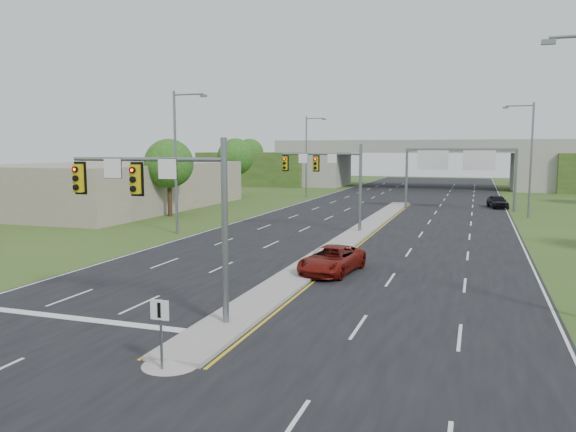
% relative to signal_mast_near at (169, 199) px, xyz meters
% --- Properties ---
extents(ground, '(240.00, 240.00, 0.00)m').
position_rel_signal_mast_near_xyz_m(ground, '(2.26, 0.07, -4.73)').
color(ground, '#2E4C1B').
rests_on(ground, ground).
extents(road, '(24.00, 160.00, 0.02)m').
position_rel_signal_mast_near_xyz_m(road, '(2.26, 35.07, -4.72)').
color(road, black).
rests_on(road, ground).
extents(median, '(2.00, 54.00, 0.16)m').
position_rel_signal_mast_near_xyz_m(median, '(2.26, 23.07, -4.63)').
color(median, gray).
rests_on(median, road).
extents(median_nose, '(2.00, 2.00, 0.16)m').
position_rel_signal_mast_near_xyz_m(median_nose, '(2.26, -3.93, -4.63)').
color(median_nose, gray).
rests_on(median_nose, road).
extents(lane_markings, '(23.72, 160.00, 0.01)m').
position_rel_signal_mast_near_xyz_m(lane_markings, '(1.66, 28.99, -4.70)').
color(lane_markings, gold).
rests_on(lane_markings, road).
extents(signal_mast_near, '(6.62, 0.60, 7.00)m').
position_rel_signal_mast_near_xyz_m(signal_mast_near, '(0.00, 0.00, 0.00)').
color(signal_mast_near, slate).
rests_on(signal_mast_near, ground).
extents(signal_mast_far, '(6.62, 0.60, 7.00)m').
position_rel_signal_mast_near_xyz_m(signal_mast_far, '(0.00, 25.00, 0.00)').
color(signal_mast_far, slate).
rests_on(signal_mast_far, ground).
extents(keep_right_sign, '(0.60, 0.13, 2.20)m').
position_rel_signal_mast_near_xyz_m(keep_right_sign, '(2.26, -4.45, -3.21)').
color(keep_right_sign, slate).
rests_on(keep_right_sign, ground).
extents(sign_gantry, '(11.58, 0.44, 6.67)m').
position_rel_signal_mast_near_xyz_m(sign_gantry, '(8.95, 44.99, 0.51)').
color(sign_gantry, slate).
rests_on(sign_gantry, ground).
extents(overpass, '(80.00, 14.00, 8.10)m').
position_rel_signal_mast_near_xyz_m(overpass, '(2.26, 80.07, -1.17)').
color(overpass, gray).
rests_on(overpass, ground).
extents(lightpole_l_mid, '(2.85, 0.25, 11.00)m').
position_rel_signal_mast_near_xyz_m(lightpole_l_mid, '(-11.03, 20.07, 1.38)').
color(lightpole_l_mid, slate).
rests_on(lightpole_l_mid, ground).
extents(lightpole_l_far, '(2.85, 0.25, 11.00)m').
position_rel_signal_mast_near_xyz_m(lightpole_l_far, '(-11.03, 55.07, 1.38)').
color(lightpole_l_far, slate).
rests_on(lightpole_l_far, ground).
extents(lightpole_r_far, '(2.85, 0.25, 11.00)m').
position_rel_signal_mast_near_xyz_m(lightpole_r_far, '(15.56, 40.07, 1.38)').
color(lightpole_r_far, slate).
rests_on(lightpole_r_far, ground).
extents(tree_l_near, '(4.80, 4.80, 7.60)m').
position_rel_signal_mast_near_xyz_m(tree_l_near, '(-17.74, 30.07, 0.45)').
color(tree_l_near, '#382316').
rests_on(tree_l_near, ground).
extents(tree_l_mid, '(5.20, 5.20, 8.12)m').
position_rel_signal_mast_near_xyz_m(tree_l_mid, '(-21.74, 55.07, 0.78)').
color(tree_l_mid, '#382316').
rests_on(tree_l_mid, ground).
extents(tree_back_a, '(6.00, 6.00, 8.85)m').
position_rel_signal_mast_near_xyz_m(tree_back_a, '(-35.74, 94.07, 1.11)').
color(tree_back_a, '#382316').
rests_on(tree_back_a, ground).
extents(tree_back_b, '(5.60, 5.60, 8.32)m').
position_rel_signal_mast_near_xyz_m(tree_back_b, '(-21.74, 94.07, 0.78)').
color(tree_back_b, '#382316').
rests_on(tree_back_b, ground).
extents(tree_back_c, '(5.60, 5.60, 8.32)m').
position_rel_signal_mast_near_xyz_m(tree_back_c, '(26.26, 94.07, 0.78)').
color(tree_back_c, '#382316').
rests_on(tree_back_c, ground).
extents(commercial_building, '(18.00, 30.00, 5.00)m').
position_rel_signal_mast_near_xyz_m(commercial_building, '(-27.74, 35.07, -2.23)').
color(commercial_building, gray).
rests_on(commercial_building, ground).
extents(car_far_a, '(3.02, 5.38, 1.42)m').
position_rel_signal_mast_near_xyz_m(car_far_a, '(3.76, 10.17, -4.00)').
color(car_far_a, maroon).
rests_on(car_far_a, road).
extents(car_far_c, '(2.62, 4.52, 1.45)m').
position_rel_signal_mast_near_xyz_m(car_far_c, '(13.22, 48.58, -3.98)').
color(car_far_c, black).
rests_on(car_far_c, road).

